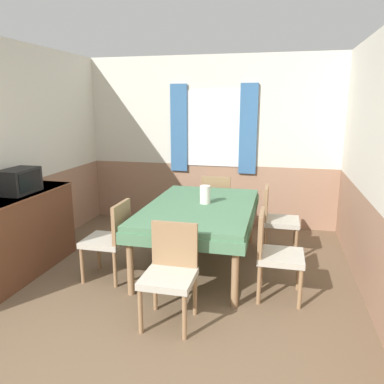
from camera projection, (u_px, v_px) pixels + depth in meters
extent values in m
cube|color=silver|center=(211.00, 111.00, 5.72)|extent=(4.29, 0.05, 1.65)
cube|color=#9E755B|center=(210.00, 194.00, 6.02)|extent=(4.29, 0.05, 0.95)
cube|color=white|center=(213.00, 129.00, 5.74)|extent=(0.92, 0.01, 1.15)
cube|color=#386699|center=(179.00, 128.00, 5.84)|extent=(0.26, 0.03, 1.34)
cube|color=#386699|center=(248.00, 129.00, 5.60)|extent=(0.26, 0.03, 1.34)
cube|color=silver|center=(14.00, 114.00, 4.35)|extent=(0.05, 4.19, 1.65)
cube|color=#9E755B|center=(25.00, 220.00, 4.65)|extent=(0.05, 4.19, 0.95)
cube|color=silver|center=(382.00, 116.00, 3.46)|extent=(0.05, 4.19, 1.65)
cube|color=#9E755B|center=(367.00, 248.00, 3.76)|extent=(0.05, 4.19, 0.95)
cube|color=#4C7A56|center=(200.00, 207.00, 4.35)|extent=(1.21, 1.91, 0.06)
cube|color=#4C7A56|center=(200.00, 215.00, 4.37)|extent=(1.24, 1.94, 0.12)
cylinder|color=#93704C|center=(130.00, 263.00, 3.73)|extent=(0.07, 0.07, 0.68)
cylinder|color=#93704C|center=(235.00, 274.00, 3.49)|extent=(0.07, 0.07, 0.68)
cylinder|color=#93704C|center=(177.00, 214.00, 5.38)|extent=(0.07, 0.07, 0.68)
cylinder|color=#93704C|center=(250.00, 219.00, 5.15)|extent=(0.07, 0.07, 0.68)
cylinder|color=#93704C|center=(185.00, 317.00, 3.03)|extent=(0.04, 0.04, 0.40)
cylinder|color=#93704C|center=(140.00, 311.00, 3.12)|extent=(0.04, 0.04, 0.40)
cylinder|color=#93704C|center=(195.00, 295.00, 3.39)|extent=(0.04, 0.04, 0.40)
cylinder|color=#93704C|center=(155.00, 290.00, 3.48)|extent=(0.04, 0.04, 0.40)
cube|color=#B7B2A3|center=(168.00, 278.00, 3.20)|extent=(0.44, 0.44, 0.06)
cube|color=#93704C|center=(175.00, 244.00, 3.34)|extent=(0.42, 0.04, 0.41)
cylinder|color=#93704C|center=(295.00, 235.00, 4.95)|extent=(0.04, 0.04, 0.40)
cylinder|color=#93704C|center=(296.00, 245.00, 4.59)|extent=(0.04, 0.04, 0.40)
cylinder|color=#93704C|center=(266.00, 232.00, 5.03)|extent=(0.04, 0.04, 0.40)
cylinder|color=#93704C|center=(265.00, 242.00, 4.67)|extent=(0.04, 0.04, 0.40)
cube|color=#B7B2A3|center=(281.00, 221.00, 4.75)|extent=(0.44, 0.44, 0.06)
cube|color=#93704C|center=(266.00, 202.00, 4.75)|extent=(0.04, 0.42, 0.41)
cylinder|color=#93704C|center=(82.00, 266.00, 4.00)|extent=(0.04, 0.04, 0.40)
cylinder|color=#93704C|center=(99.00, 252.00, 4.36)|extent=(0.04, 0.04, 0.40)
cylinder|color=#93704C|center=(115.00, 269.00, 3.91)|extent=(0.04, 0.04, 0.40)
cylinder|color=#93704C|center=(129.00, 255.00, 4.27)|extent=(0.04, 0.04, 0.40)
cube|color=#B7B2A3|center=(105.00, 241.00, 4.08)|extent=(0.44, 0.44, 0.06)
cube|color=#93704C|center=(121.00, 221.00, 3.98)|extent=(0.04, 0.42, 0.41)
cylinder|color=#93704C|center=(299.00, 272.00, 3.85)|extent=(0.04, 0.04, 0.40)
cylinder|color=#93704C|center=(300.00, 289.00, 3.49)|extent=(0.04, 0.04, 0.40)
cylinder|color=#93704C|center=(261.00, 268.00, 3.94)|extent=(0.04, 0.04, 0.40)
cylinder|color=#93704C|center=(259.00, 285.00, 3.58)|extent=(0.04, 0.04, 0.40)
cube|color=#B7B2A3|center=(281.00, 256.00, 3.66)|extent=(0.44, 0.44, 0.06)
cube|color=#93704C|center=(261.00, 232.00, 3.65)|extent=(0.04, 0.42, 0.41)
cylinder|color=#93704C|center=(208.00, 213.00, 5.91)|extent=(0.04, 0.04, 0.40)
cylinder|color=#93704C|center=(232.00, 215.00, 5.82)|extent=(0.04, 0.04, 0.40)
cylinder|color=#93704C|center=(203.00, 220.00, 5.55)|extent=(0.04, 0.04, 0.40)
cylinder|color=#93704C|center=(228.00, 222.00, 5.46)|extent=(0.04, 0.04, 0.40)
cube|color=#B7B2A3|center=(218.00, 203.00, 5.63)|extent=(0.44, 0.44, 0.06)
cube|color=#93704C|center=(216.00, 191.00, 5.39)|extent=(0.42, 0.04, 0.41)
cube|color=brown|center=(20.00, 235.00, 4.17)|extent=(0.44, 1.50, 0.92)
cube|color=brown|center=(16.00, 196.00, 4.06)|extent=(0.46, 1.52, 0.02)
cube|color=black|center=(19.00, 181.00, 4.12)|extent=(0.28, 0.45, 0.27)
cube|color=black|center=(30.00, 181.00, 4.08)|extent=(0.01, 0.37, 0.21)
cylinder|color=silver|center=(205.00, 195.00, 4.40)|extent=(0.12, 0.12, 0.21)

